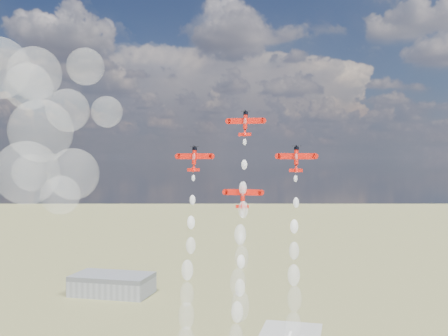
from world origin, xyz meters
TOP-DOWN VIEW (x-y plane):
  - hangar at (-120.00, 180.00)m, footprint 50.00×28.00m
  - plane_lead at (-1.72, 21.00)m, footprint 10.59×3.52m
  - plane_left at (-16.84, 19.11)m, footprint 10.59×3.52m
  - plane_right at (13.40, 19.11)m, footprint 10.59×3.52m
  - plane_slot at (-1.72, 17.21)m, footprint 10.59×3.52m
  - smoke_trail_lead at (-1.71, 13.64)m, footprint 5.66×11.05m
  - smoke_trail_left at (-16.74, 11.33)m, footprint 5.23×11.84m
  - smoke_trail_right at (13.66, 11.11)m, footprint 5.11×11.83m
  - drifted_smoke_cloud at (-72.74, 25.29)m, footprint 48.44×37.20m

SIDE VIEW (x-z plane):
  - hangar at x=-120.00m, z-range 0.00..13.00m
  - smoke_trail_right at x=13.66m, z-range 20.45..70.12m
  - smoke_trail_left at x=-16.74m, z-range 20.98..70.08m
  - smoke_trail_lead at x=-1.71m, z-range 31.48..80.48m
  - plane_slot at x=-1.72m, z-range 73.87..81.38m
  - plane_left at x=-16.84m, z-range 84.29..91.79m
  - plane_right at x=13.40m, z-range 84.29..91.79m
  - plane_lead at x=-1.72m, z-range 94.71..102.21m
  - drifted_smoke_cloud at x=-72.74m, z-range 71.52..129.04m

